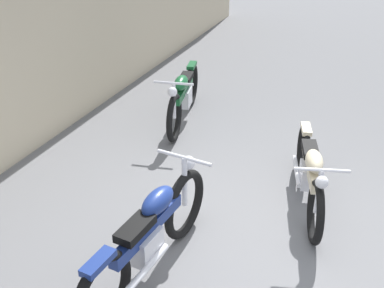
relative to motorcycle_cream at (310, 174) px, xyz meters
name	(u,v)px	position (x,y,z in m)	size (l,w,h in m)	color
ground_plane	(257,238)	(-0.83, 0.36, -0.43)	(40.00, 40.00, 0.00)	slate
motorcycle_cream	(310,174)	(0.00, 0.00, 0.00)	(1.92, 0.80, 0.89)	black
motorcycle_green	(183,95)	(1.47, 2.27, 0.02)	(2.03, 0.70, 0.92)	black
motorcycle_blue	(149,236)	(-1.76, 1.17, 0.05)	(2.20, 0.61, 0.99)	black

